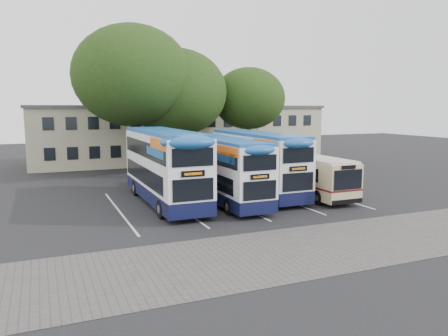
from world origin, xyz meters
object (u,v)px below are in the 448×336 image
tree_left (132,76)px  tree_mid (176,92)px  bus_dd_right (257,161)px  lamp_post (258,116)px  bus_dd_left (164,163)px  tree_right (249,99)px  bus_dd_mid (224,167)px  bus_single (304,172)px

tree_left → tree_mid: tree_left is taller
tree_left → bus_dd_right: size_ratio=1.25×
lamp_post → bus_dd_left: bearing=-134.6°
tree_right → bus_dd_left: size_ratio=0.89×
tree_mid → tree_right: 7.37m
tree_left → bus_dd_left: 12.54m
bus_dd_left → bus_dd_mid: size_ratio=1.13×
tree_mid → bus_dd_right: tree_mid is taller
lamp_post → bus_single: size_ratio=0.98×
tree_mid → tree_left: bearing=-166.1°
tree_right → bus_dd_mid: bearing=-121.8°
bus_dd_mid → bus_single: size_ratio=1.06×
tree_mid → bus_dd_right: size_ratio=1.09×
bus_dd_left → bus_dd_right: (6.61, 0.22, -0.17)m
lamp_post → tree_right: size_ratio=0.92×
tree_right → bus_dd_right: tree_right is taller
tree_mid → bus_dd_right: 12.93m
tree_mid → bus_single: 15.09m
lamp_post → bus_dd_mid: lamp_post is taller
lamp_post → bus_dd_right: bearing=-117.5°
tree_left → bus_single: (9.28, -11.92, -7.05)m
tree_left → bus_dd_mid: tree_left is taller
tree_left → tree_right: bearing=5.8°
lamp_post → bus_dd_left: size_ratio=0.82×
tree_left → bus_dd_left: bearing=-91.9°
tree_mid → bus_dd_right: bearing=-79.4°
lamp_post → tree_left: bearing=-167.5°
bus_single → bus_dd_right: bearing=158.7°
bus_dd_left → bus_dd_right: size_ratio=1.07×
bus_dd_left → bus_single: size_ratio=1.20×
bus_single → lamp_post: bearing=74.6°
tree_mid → lamp_post: bearing=11.8°
tree_left → tree_right: 11.60m
tree_mid → bus_dd_left: size_ratio=1.02×
tree_right → bus_single: bearing=-99.2°
lamp_post → bus_dd_right: (-7.13, -13.70, -2.73)m
bus_dd_mid → bus_dd_right: bearing=23.5°
tree_mid → bus_single: bearing=-68.0°
lamp_post → bus_dd_mid: 18.37m
tree_mid → bus_dd_mid: (-0.86, -13.08, -5.06)m
tree_left → tree_right: size_ratio=1.31×
tree_left → bus_dd_right: tree_left is taller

